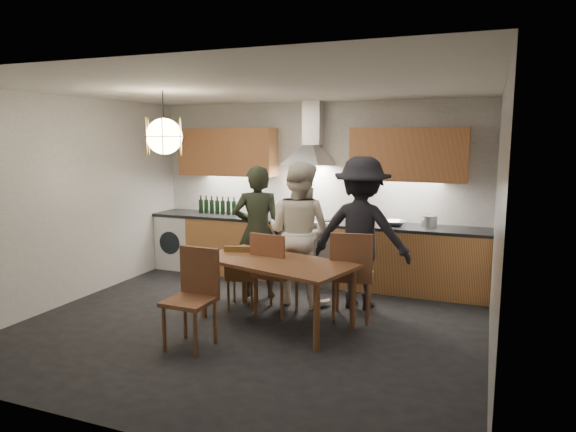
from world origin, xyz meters
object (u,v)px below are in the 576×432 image
at_px(person_mid, 299,233).
at_px(mixing_bowl, 394,223).
at_px(wine_bottles, 217,205).
at_px(dining_table, 276,268).
at_px(stock_pot, 429,222).
at_px(chair_front, 194,290).
at_px(chair_back_left, 241,272).
at_px(person_left, 258,232).
at_px(person_right, 361,233).

distance_m(person_mid, mixing_bowl, 1.41).
distance_m(person_mid, wine_bottles, 2.02).
distance_m(dining_table, stock_pot, 2.36).
bearing_deg(chair_front, chair_back_left, 93.81).
distance_m(person_mid, stock_pot, 1.80).
relative_size(dining_table, chair_front, 1.92).
bearing_deg(mixing_bowl, person_left, -149.77).
distance_m(chair_front, wine_bottles, 2.98).
distance_m(chair_front, mixing_bowl, 3.06).
height_order(dining_table, stock_pot, stock_pot).
bearing_deg(mixing_bowl, person_right, -106.71).
distance_m(dining_table, chair_front, 1.00).
xyz_separation_m(person_right, wine_bottles, (-2.51, 0.90, 0.11)).
distance_m(person_left, stock_pot, 2.29).
bearing_deg(person_right, dining_table, 52.01).
height_order(person_mid, mixing_bowl, person_mid).
bearing_deg(person_mid, person_left, 7.07).
bearing_deg(wine_bottles, dining_table, -46.14).
relative_size(chair_front, person_right, 0.53).
distance_m(dining_table, person_mid, 0.86).
relative_size(chair_back_left, wine_bottles, 1.23).
relative_size(chair_front, person_mid, 0.55).
height_order(person_left, wine_bottles, person_left).
height_order(dining_table, person_right, person_right).
bearing_deg(person_mid, mixing_bowl, -127.61).
distance_m(chair_back_left, person_right, 1.55).
relative_size(chair_back_left, person_right, 0.43).
height_order(dining_table, wine_bottles, wine_bottles).
bearing_deg(stock_pot, person_right, -127.93).
xyz_separation_m(chair_front, wine_bottles, (-1.23, 2.68, 0.47)).
bearing_deg(chair_back_left, person_mid, -150.01).
bearing_deg(chair_back_left, stock_pot, -155.87).
bearing_deg(person_left, wine_bottles, -60.29).
bearing_deg(wine_bottles, chair_front, -65.35).
bearing_deg(chair_front, person_left, 93.86).
distance_m(stock_pot, wine_bottles, 3.21).
distance_m(dining_table, person_left, 1.07).
distance_m(dining_table, person_right, 1.23).
distance_m(person_left, person_mid, 0.58).
xyz_separation_m(person_left, person_mid, (0.58, -0.02, 0.03)).
bearing_deg(person_mid, wine_bottles, -21.08).
xyz_separation_m(person_left, person_right, (1.36, 0.09, 0.06)).
relative_size(mixing_bowl, wine_bottles, 0.45).
bearing_deg(stock_pot, person_mid, -145.42).
height_order(person_mid, stock_pot, person_mid).
height_order(chair_front, stock_pot, stock_pot).
relative_size(person_mid, wine_bottles, 2.75).
height_order(chair_back_left, person_left, person_left).
distance_m(person_right, wine_bottles, 2.67).
relative_size(dining_table, person_left, 1.10).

